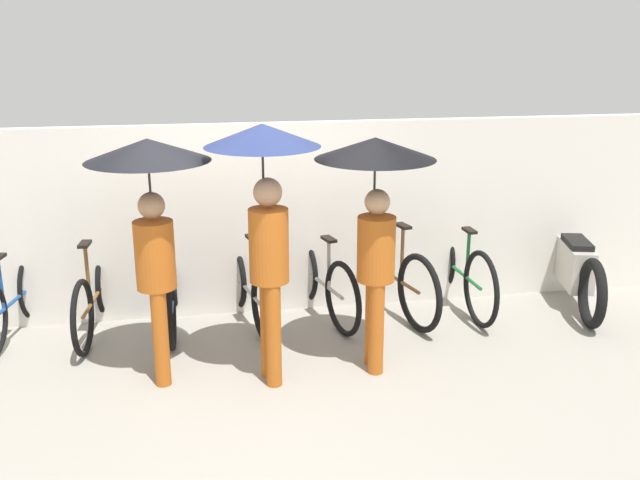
{
  "coord_description": "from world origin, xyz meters",
  "views": [
    {
      "loc": [
        -0.47,
        -5.11,
        2.86
      ],
      "look_at": [
        0.62,
        0.97,
        1.0
      ],
      "focal_mm": 40.0,
      "sensor_mm": 36.0,
      "label": 1
    }
  ],
  "objects_px": {
    "parked_bicycle_4": "(321,281)",
    "motorcycle": "(574,268)",
    "parked_bicycle_5": "(392,275)",
    "pedestrian_leading": "(150,194)",
    "pedestrian_center": "(265,188)",
    "parked_bicycle_3": "(249,289)",
    "parked_bicycle_6": "(459,270)",
    "pedestrian_trailing": "(375,189)",
    "parked_bicycle_1": "(95,296)",
    "parked_bicycle_2": "(173,292)",
    "parked_bicycle_0": "(13,300)"
  },
  "relations": [
    {
      "from": "parked_bicycle_0",
      "to": "pedestrian_trailing",
      "type": "distance_m",
      "value": 3.59
    },
    {
      "from": "pedestrian_leading",
      "to": "motorcycle",
      "type": "distance_m",
      "value": 4.54
    },
    {
      "from": "parked_bicycle_0",
      "to": "pedestrian_leading",
      "type": "bearing_deg",
      "value": -114.76
    },
    {
      "from": "parked_bicycle_0",
      "to": "parked_bicycle_2",
      "type": "height_order",
      "value": "parked_bicycle_2"
    },
    {
      "from": "parked_bicycle_4",
      "to": "pedestrian_center",
      "type": "bearing_deg",
      "value": 136.69
    },
    {
      "from": "parked_bicycle_1",
      "to": "parked_bicycle_6",
      "type": "xyz_separation_m",
      "value": [
        3.7,
        0.03,
        0.03
      ]
    },
    {
      "from": "parked_bicycle_5",
      "to": "parked_bicycle_4",
      "type": "bearing_deg",
      "value": 76.09
    },
    {
      "from": "pedestrian_trailing",
      "to": "parked_bicycle_1",
      "type": "bearing_deg",
      "value": 159.41
    },
    {
      "from": "pedestrian_leading",
      "to": "pedestrian_center",
      "type": "height_order",
      "value": "pedestrian_center"
    },
    {
      "from": "parked_bicycle_2",
      "to": "motorcycle",
      "type": "bearing_deg",
      "value": -90.57
    },
    {
      "from": "parked_bicycle_4",
      "to": "parked_bicycle_6",
      "type": "relative_size",
      "value": 0.91
    },
    {
      "from": "parked_bicycle_1",
      "to": "motorcycle",
      "type": "xyz_separation_m",
      "value": [
        4.94,
        -0.11,
        0.03
      ]
    },
    {
      "from": "parked_bicycle_6",
      "to": "parked_bicycle_4",
      "type": "bearing_deg",
      "value": 89.13
    },
    {
      "from": "parked_bicycle_3",
      "to": "pedestrian_leading",
      "type": "distance_m",
      "value": 1.78
    },
    {
      "from": "parked_bicycle_3",
      "to": "pedestrian_trailing",
      "type": "distance_m",
      "value": 1.91
    },
    {
      "from": "pedestrian_center",
      "to": "pedestrian_trailing",
      "type": "height_order",
      "value": "pedestrian_center"
    },
    {
      "from": "parked_bicycle_6",
      "to": "parked_bicycle_0",
      "type": "bearing_deg",
      "value": 88.61
    },
    {
      "from": "parked_bicycle_0",
      "to": "parked_bicycle_4",
      "type": "relative_size",
      "value": 1.04
    },
    {
      "from": "parked_bicycle_4",
      "to": "motorcycle",
      "type": "bearing_deg",
      "value": -106.54
    },
    {
      "from": "parked_bicycle_2",
      "to": "pedestrian_leading",
      "type": "bearing_deg",
      "value": 176.26
    },
    {
      "from": "parked_bicycle_5",
      "to": "pedestrian_center",
      "type": "distance_m",
      "value": 2.22
    },
    {
      "from": "parked_bicycle_2",
      "to": "parked_bicycle_4",
      "type": "bearing_deg",
      "value": -89.11
    },
    {
      "from": "parked_bicycle_2",
      "to": "parked_bicycle_6",
      "type": "bearing_deg",
      "value": -88.53
    },
    {
      "from": "parked_bicycle_1",
      "to": "parked_bicycle_0",
      "type": "bearing_deg",
      "value": 96.92
    },
    {
      "from": "pedestrian_leading",
      "to": "parked_bicycle_5",
      "type": "bearing_deg",
      "value": 20.08
    },
    {
      "from": "parked_bicycle_2",
      "to": "parked_bicycle_3",
      "type": "distance_m",
      "value": 0.74
    },
    {
      "from": "parked_bicycle_3",
      "to": "pedestrian_leading",
      "type": "xyz_separation_m",
      "value": [
        -0.82,
        -0.98,
        1.23
      ]
    },
    {
      "from": "parked_bicycle_5",
      "to": "motorcycle",
      "type": "xyz_separation_m",
      "value": [
        1.98,
        -0.11,
        -0.0
      ]
    },
    {
      "from": "parked_bicycle_5",
      "to": "parked_bicycle_0",
      "type": "bearing_deg",
      "value": 76.57
    },
    {
      "from": "pedestrian_trailing",
      "to": "motorcycle",
      "type": "relative_size",
      "value": 1.03
    },
    {
      "from": "parked_bicycle_0",
      "to": "parked_bicycle_4",
      "type": "bearing_deg",
      "value": -78.6
    },
    {
      "from": "parked_bicycle_2",
      "to": "motorcycle",
      "type": "height_order",
      "value": "parked_bicycle_2"
    },
    {
      "from": "parked_bicycle_6",
      "to": "pedestrian_trailing",
      "type": "bearing_deg",
      "value": 131.18
    },
    {
      "from": "parked_bicycle_5",
      "to": "pedestrian_leading",
      "type": "height_order",
      "value": "pedestrian_leading"
    },
    {
      "from": "pedestrian_center",
      "to": "motorcycle",
      "type": "height_order",
      "value": "pedestrian_center"
    },
    {
      "from": "parked_bicycle_5",
      "to": "parked_bicycle_2",
      "type": "bearing_deg",
      "value": 76.24
    },
    {
      "from": "motorcycle",
      "to": "parked_bicycle_5",
      "type": "bearing_deg",
      "value": 100.75
    },
    {
      "from": "parked_bicycle_3",
      "to": "pedestrian_trailing",
      "type": "relative_size",
      "value": 0.81
    },
    {
      "from": "parked_bicycle_4",
      "to": "parked_bicycle_1",
      "type": "bearing_deg",
      "value": 75.71
    },
    {
      "from": "parked_bicycle_4",
      "to": "pedestrian_center",
      "type": "relative_size",
      "value": 0.78
    },
    {
      "from": "parked_bicycle_1",
      "to": "pedestrian_leading",
      "type": "xyz_separation_m",
      "value": [
        0.66,
        -1.03,
        1.22
      ]
    },
    {
      "from": "parked_bicycle_1",
      "to": "pedestrian_center",
      "type": "bearing_deg",
      "value": -122.38
    },
    {
      "from": "parked_bicycle_1",
      "to": "parked_bicycle_4",
      "type": "relative_size",
      "value": 1.0
    },
    {
      "from": "parked_bicycle_3",
      "to": "parked_bicycle_4",
      "type": "height_order",
      "value": "parked_bicycle_4"
    },
    {
      "from": "motorcycle",
      "to": "pedestrian_leading",
      "type": "bearing_deg",
      "value": 115.88
    },
    {
      "from": "parked_bicycle_2",
      "to": "parked_bicycle_6",
      "type": "xyz_separation_m",
      "value": [
        2.96,
        0.03,
        0.04
      ]
    },
    {
      "from": "parked_bicycle_0",
      "to": "parked_bicycle_4",
      "type": "xyz_separation_m",
      "value": [
        2.96,
        0.02,
        -0.01
      ]
    },
    {
      "from": "parked_bicycle_5",
      "to": "parked_bicycle_6",
      "type": "relative_size",
      "value": 0.98
    },
    {
      "from": "parked_bicycle_4",
      "to": "pedestrian_trailing",
      "type": "bearing_deg",
      "value": 178.25
    },
    {
      "from": "pedestrian_center",
      "to": "parked_bicycle_1",
      "type": "bearing_deg",
      "value": 134.39
    }
  ]
}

